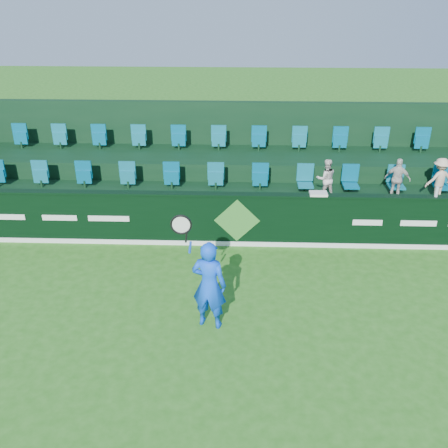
{
  "coord_description": "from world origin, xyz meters",
  "views": [
    {
      "loc": [
        0.06,
        -6.81,
        5.99
      ],
      "look_at": [
        -0.27,
        2.8,
        1.15
      ],
      "focal_mm": 40.0,
      "sensor_mm": 36.0,
      "label": 1
    }
  ],
  "objects_px": {
    "spectator_left": "(326,179)",
    "spectator_middle": "(397,179)",
    "drinks_bottle": "(437,192)",
    "spectator_right": "(439,179)",
    "tennis_player": "(209,284)",
    "towel": "(318,194)"
  },
  "relations": [
    {
      "from": "spectator_left",
      "to": "spectator_right",
      "type": "height_order",
      "value": "spectator_right"
    },
    {
      "from": "spectator_middle",
      "to": "towel",
      "type": "distance_m",
      "value": 2.42
    },
    {
      "from": "spectator_left",
      "to": "spectator_middle",
      "type": "xyz_separation_m",
      "value": [
        1.8,
        0.0,
        0.02
      ]
    },
    {
      "from": "tennis_player",
      "to": "spectator_middle",
      "type": "xyz_separation_m",
      "value": [
        4.53,
        4.3,
        0.43
      ]
    },
    {
      "from": "spectator_middle",
      "to": "spectator_left",
      "type": "bearing_deg",
      "value": 18.81
    },
    {
      "from": "spectator_right",
      "to": "spectator_middle",
      "type": "bearing_deg",
      "value": -16.46
    },
    {
      "from": "spectator_right",
      "to": "spectator_left",
      "type": "bearing_deg",
      "value": -16.46
    },
    {
      "from": "tennis_player",
      "to": "drinks_bottle",
      "type": "bearing_deg",
      "value": 31.95
    },
    {
      "from": "tennis_player",
      "to": "spectator_left",
      "type": "distance_m",
      "value": 5.11
    },
    {
      "from": "towel",
      "to": "drinks_bottle",
      "type": "distance_m",
      "value": 2.72
    },
    {
      "from": "towel",
      "to": "drinks_bottle",
      "type": "bearing_deg",
      "value": 0.0
    },
    {
      "from": "spectator_right",
      "to": "towel",
      "type": "xyz_separation_m",
      "value": [
        -3.19,
        -1.12,
        0.03
      ]
    },
    {
      "from": "tennis_player",
      "to": "spectator_middle",
      "type": "distance_m",
      "value": 6.26
    },
    {
      "from": "tennis_player",
      "to": "towel",
      "type": "xyz_separation_m",
      "value": [
        2.38,
        3.18,
        0.47
      ]
    },
    {
      "from": "spectator_left",
      "to": "spectator_middle",
      "type": "distance_m",
      "value": 1.8
    },
    {
      "from": "spectator_middle",
      "to": "drinks_bottle",
      "type": "distance_m",
      "value": 1.27
    },
    {
      "from": "spectator_right",
      "to": "drinks_bottle",
      "type": "distance_m",
      "value": 1.22
    },
    {
      "from": "tennis_player",
      "to": "spectator_left",
      "type": "xyz_separation_m",
      "value": [
        2.72,
        4.3,
        0.41
      ]
    },
    {
      "from": "towel",
      "to": "spectator_middle",
      "type": "bearing_deg",
      "value": 27.53
    },
    {
      "from": "tennis_player",
      "to": "drinks_bottle",
      "type": "distance_m",
      "value": 6.04
    },
    {
      "from": "spectator_right",
      "to": "drinks_bottle",
      "type": "relative_size",
      "value": 4.52
    },
    {
      "from": "tennis_player",
      "to": "spectator_right",
      "type": "height_order",
      "value": "tennis_player"
    }
  ]
}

